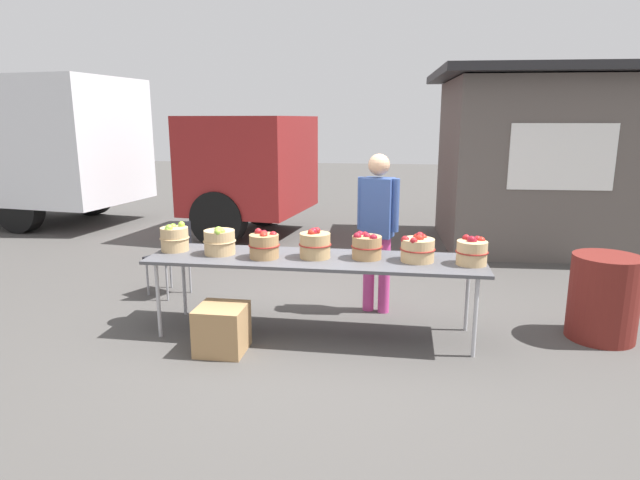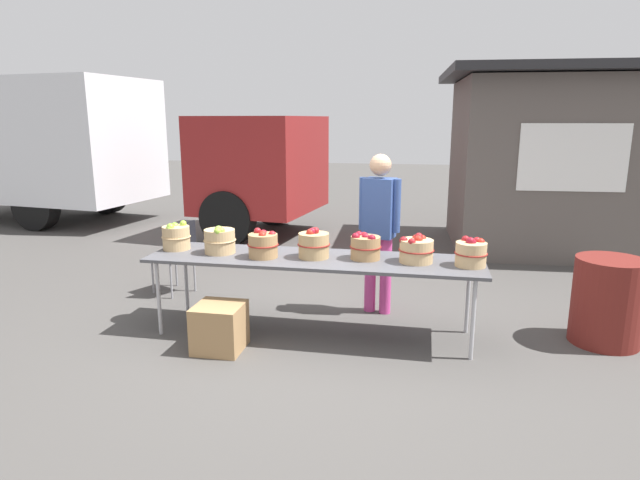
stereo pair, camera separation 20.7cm
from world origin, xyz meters
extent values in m
plane|color=#474442|center=(0.00, 0.00, 0.00)|extent=(40.00, 40.00, 0.00)
cube|color=#4C4C51|center=(0.00, 0.00, 0.73)|extent=(3.10, 0.76, 0.03)
cylinder|color=#B2B2B7|center=(-1.43, -0.30, 0.36)|extent=(0.04, 0.04, 0.72)
cylinder|color=#B2B2B7|center=(1.43, -0.30, 0.36)|extent=(0.04, 0.04, 0.72)
cylinder|color=#B2B2B7|center=(-1.43, 0.30, 0.36)|extent=(0.04, 0.04, 0.72)
cylinder|color=#B2B2B7|center=(1.43, 0.30, 0.36)|extent=(0.04, 0.04, 0.72)
cylinder|color=tan|center=(-1.39, 0.06, 0.86)|extent=(0.26, 0.26, 0.23)
torus|color=tan|center=(-1.39, 0.06, 0.88)|extent=(0.28, 0.28, 0.01)
sphere|color=#8CB738|center=(-1.35, 0.13, 1.00)|extent=(0.06, 0.06, 0.06)
sphere|color=#9EC647|center=(-1.41, -0.03, 0.98)|extent=(0.07, 0.07, 0.07)
sphere|color=#7AA833|center=(-1.43, 0.11, 0.97)|extent=(0.08, 0.08, 0.08)
sphere|color=#8CB738|center=(-1.41, -0.02, 0.99)|extent=(0.07, 0.07, 0.07)
cylinder|color=tan|center=(-0.92, 0.00, 0.86)|extent=(0.29, 0.29, 0.23)
torus|color=tan|center=(-0.92, 0.00, 0.88)|extent=(0.31, 0.31, 0.01)
sphere|color=#7AA833|center=(-0.94, 0.03, 0.97)|extent=(0.08, 0.08, 0.08)
sphere|color=#7AA833|center=(-0.87, -0.08, 0.98)|extent=(0.08, 0.08, 0.08)
sphere|color=#8CB738|center=(-0.89, -0.11, 0.98)|extent=(0.07, 0.07, 0.07)
sphere|color=#9EC647|center=(-0.91, -0.05, 0.99)|extent=(0.07, 0.07, 0.07)
cylinder|color=#A87F51|center=(-0.46, -0.08, 0.86)|extent=(0.27, 0.27, 0.22)
torus|color=maroon|center=(-0.46, -0.08, 0.87)|extent=(0.29, 0.29, 0.01)
sphere|color=maroon|center=(-0.47, -0.06, 0.97)|extent=(0.07, 0.07, 0.07)
sphere|color=#B22319|center=(-0.47, -0.07, 0.97)|extent=(0.07, 0.07, 0.07)
sphere|color=#B22319|center=(-0.45, -0.13, 0.97)|extent=(0.07, 0.07, 0.07)
sphere|color=maroon|center=(-0.38, -0.04, 0.96)|extent=(0.07, 0.07, 0.07)
sphere|color=maroon|center=(-0.53, -0.02, 0.98)|extent=(0.07, 0.07, 0.07)
sphere|color=maroon|center=(-0.49, 0.02, 0.95)|extent=(0.08, 0.08, 0.08)
cylinder|color=tan|center=(0.00, 0.00, 0.87)|extent=(0.28, 0.28, 0.23)
torus|color=maroon|center=(0.00, 0.00, 0.88)|extent=(0.30, 0.30, 0.01)
sphere|color=maroon|center=(-0.01, -0.01, 1.00)|extent=(0.07, 0.07, 0.07)
sphere|color=#B22319|center=(-0.01, 0.05, 0.99)|extent=(0.07, 0.07, 0.07)
sphere|color=#B22319|center=(-0.01, 0.01, 0.99)|extent=(0.07, 0.07, 0.07)
sphere|color=maroon|center=(0.02, 0.01, 1.00)|extent=(0.07, 0.07, 0.07)
sphere|color=#B22319|center=(-0.03, -0.02, 0.99)|extent=(0.08, 0.08, 0.08)
sphere|color=maroon|center=(-0.01, 0.02, 0.98)|extent=(0.07, 0.07, 0.07)
cylinder|color=#A87F51|center=(0.47, 0.04, 0.85)|extent=(0.27, 0.27, 0.21)
torus|color=maroon|center=(0.47, 0.04, 0.86)|extent=(0.29, 0.29, 0.01)
sphere|color=maroon|center=(0.40, 0.12, 0.96)|extent=(0.07, 0.07, 0.07)
sphere|color=maroon|center=(0.54, -0.03, 0.96)|extent=(0.07, 0.07, 0.07)
sphere|color=maroon|center=(0.47, 0.04, 0.95)|extent=(0.07, 0.07, 0.07)
sphere|color=maroon|center=(0.45, 0.14, 0.95)|extent=(0.07, 0.07, 0.07)
sphere|color=maroon|center=(0.39, 0.00, 0.96)|extent=(0.08, 0.08, 0.08)
cylinder|color=tan|center=(0.93, 0.02, 0.85)|extent=(0.30, 0.30, 0.21)
torus|color=maroon|center=(0.93, 0.02, 0.86)|extent=(0.32, 0.32, 0.01)
sphere|color=maroon|center=(0.95, 0.04, 0.98)|extent=(0.07, 0.07, 0.07)
sphere|color=#B22319|center=(0.98, 0.09, 0.95)|extent=(0.08, 0.08, 0.08)
sphere|color=maroon|center=(0.89, -0.09, 0.96)|extent=(0.07, 0.07, 0.07)
sphere|color=#B22319|center=(0.95, 0.01, 0.96)|extent=(0.08, 0.08, 0.08)
sphere|color=maroon|center=(0.82, -0.01, 0.95)|extent=(0.07, 0.07, 0.07)
sphere|color=#B22319|center=(0.93, 0.11, 0.95)|extent=(0.07, 0.07, 0.07)
cylinder|color=tan|center=(1.40, -0.03, 0.86)|extent=(0.27, 0.27, 0.21)
torus|color=maroon|center=(1.40, -0.03, 0.87)|extent=(0.29, 0.29, 0.01)
sphere|color=maroon|center=(1.45, 0.04, 0.96)|extent=(0.07, 0.07, 0.07)
sphere|color=maroon|center=(1.40, -0.03, 0.96)|extent=(0.08, 0.08, 0.08)
sphere|color=#B22319|center=(1.48, 0.02, 0.95)|extent=(0.08, 0.08, 0.08)
sphere|color=maroon|center=(1.39, -0.04, 0.97)|extent=(0.08, 0.08, 0.08)
sphere|color=maroon|center=(1.36, 0.06, 0.97)|extent=(0.07, 0.07, 0.07)
sphere|color=#B22319|center=(1.39, 0.02, 0.96)|extent=(0.07, 0.07, 0.07)
cylinder|color=#CC3F8C|center=(0.62, 0.69, 0.41)|extent=(0.12, 0.12, 0.81)
cylinder|color=#CC3F8C|center=(0.46, 0.73, 0.41)|extent=(0.12, 0.12, 0.81)
cube|color=#334C8C|center=(0.54, 0.71, 1.12)|extent=(0.35, 0.29, 0.61)
sphere|color=tan|center=(0.54, 0.71, 1.56)|extent=(0.22, 0.22, 0.22)
cylinder|color=#334C8C|center=(0.71, 0.67, 1.15)|extent=(0.08, 0.08, 0.54)
cylinder|color=#334C8C|center=(0.37, 0.75, 1.15)|extent=(0.08, 0.08, 0.54)
cube|color=silver|center=(-6.48, 4.83, 1.60)|extent=(4.45, 2.73, 2.30)
cube|color=maroon|center=(-1.82, 4.22, 1.25)|extent=(2.06, 2.32, 1.60)
cube|color=black|center=(-0.97, 4.11, 1.57)|extent=(0.27, 1.75, 0.80)
cylinder|color=black|center=(-1.85, 5.19, 0.45)|extent=(0.93, 0.39, 0.90)
cylinder|color=black|center=(-2.10, 3.30, 0.45)|extent=(0.93, 0.39, 0.90)
cylinder|color=black|center=(-5.76, 5.70, 0.45)|extent=(0.93, 0.39, 0.90)
cylinder|color=black|center=(-6.00, 3.81, 0.45)|extent=(0.93, 0.39, 0.90)
cube|color=#59514C|center=(2.97, 4.23, 1.30)|extent=(3.12, 2.55, 2.60)
cube|color=#262628|center=(2.97, 4.23, 2.68)|extent=(3.65, 3.08, 0.12)
cube|color=white|center=(2.91, 3.02, 1.50)|extent=(1.40, 0.11, 0.90)
cube|color=black|center=(-1.88, 0.91, 0.44)|extent=(0.53, 0.53, 0.04)
cube|color=black|center=(-1.72, 0.83, 0.66)|extent=(0.20, 0.37, 0.40)
cylinder|color=gray|center=(-1.96, 1.14, 0.21)|extent=(0.02, 0.02, 0.42)
cylinder|color=gray|center=(-2.11, 0.83, 0.21)|extent=(0.02, 0.02, 0.42)
cylinder|color=gray|center=(-1.65, 0.99, 0.21)|extent=(0.02, 0.02, 0.42)
cylinder|color=gray|center=(-1.80, 0.68, 0.21)|extent=(0.02, 0.02, 0.42)
cylinder|color=maroon|center=(2.65, 0.30, 0.40)|extent=(0.61, 0.61, 0.79)
cube|color=#A87F51|center=(-0.74, -0.52, 0.21)|extent=(0.42, 0.42, 0.42)
camera|label=1|loc=(0.78, -4.75, 2.01)|focal=30.09mm
camera|label=2|loc=(0.98, -4.71, 2.01)|focal=30.09mm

